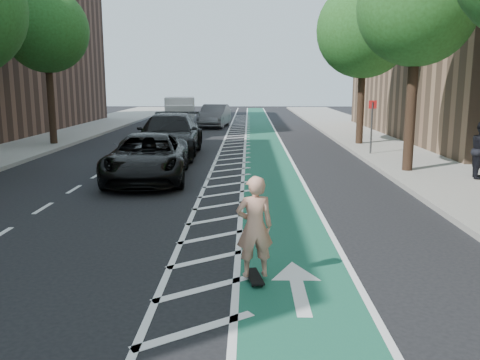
{
  "coord_description": "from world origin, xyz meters",
  "views": [
    {
      "loc": [
        2.2,
        -10.43,
        3.26
      ],
      "look_at": [
        2.01,
        0.73,
        1.1
      ],
      "focal_mm": 38.0,
      "sensor_mm": 36.0,
      "label": 1
    }
  ],
  "objects_px": {
    "suv_far": "(169,135)",
    "barrel_a": "(130,157)",
    "suv_near": "(148,157)",
    "skateboarder": "(255,227)"
  },
  "relations": [
    {
      "from": "suv_near",
      "to": "barrel_a",
      "type": "bearing_deg",
      "value": 109.88
    },
    {
      "from": "suv_near",
      "to": "barrel_a",
      "type": "height_order",
      "value": "suv_near"
    },
    {
      "from": "suv_far",
      "to": "barrel_a",
      "type": "relative_size",
      "value": 7.85
    },
    {
      "from": "barrel_a",
      "to": "suv_near",
      "type": "bearing_deg",
      "value": -65.36
    },
    {
      "from": "suv_far",
      "to": "barrel_a",
      "type": "xyz_separation_m",
      "value": [
        -1.06,
        -3.07,
        -0.55
      ]
    },
    {
      "from": "skateboarder",
      "to": "suv_far",
      "type": "height_order",
      "value": "suv_far"
    },
    {
      "from": "skateboarder",
      "to": "suv_far",
      "type": "distance_m",
      "value": 14.98
    },
    {
      "from": "skateboarder",
      "to": "suv_near",
      "type": "distance_m",
      "value": 9.5
    },
    {
      "from": "suv_far",
      "to": "barrel_a",
      "type": "bearing_deg",
      "value": -109.9
    },
    {
      "from": "barrel_a",
      "to": "suv_far",
      "type": "bearing_deg",
      "value": 70.94
    }
  ]
}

